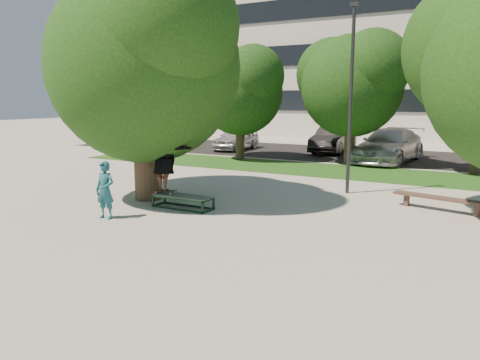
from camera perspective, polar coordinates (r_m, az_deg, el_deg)
The scene contains 17 objects.
ground at distance 11.95m, azimuth 1.37°, elevation -5.28°, with size 120.00×120.00×0.00m, color #A69F99.
grass_strip at distance 20.42m, azimuth 16.51°, elevation 0.69°, with size 30.00×4.00×0.02m, color #154212.
asphalt_strip at distance 26.93m, azimuth 17.56°, elevation 2.75°, with size 40.00×8.00×0.01m, color black.
tree_left at distance 14.94m, azimuth -11.67°, elevation 14.66°, with size 6.96×5.95×7.12m.
bg_tree_left at distance 24.42m, azimuth -0.07°, elevation 11.29°, with size 5.28×4.51×5.77m.
bg_tree_mid at distance 23.22m, azimuth 13.37°, elevation 11.81°, with size 5.76×4.92×6.24m.
bg_tree_right at distance 21.79m, azimuth 27.18°, elevation 9.76°, with size 5.04×4.31×5.43m.
lamppost at distance 15.82m, azimuth 13.36°, elevation 9.71°, with size 0.25×0.15×6.11m.
office_building at distance 43.10m, azimuth 20.00°, elevation 15.78°, with size 30.00×14.12×16.00m.
grind_box at distance 13.61m, azimuth -6.99°, elevation -2.65°, with size 1.80×0.60×0.38m.
skater_rig at distance 13.81m, azimuth -9.27°, elevation 2.06°, with size 2.09×0.83×1.73m.
bystander at distance 12.74m, azimuth -16.12°, elevation -1.21°, with size 0.55×0.36×1.52m, color #18515B.
bench at distance 14.29m, azimuth 23.27°, elevation -2.17°, with size 2.68×0.98×0.41m.
car_silver_a at distance 29.07m, azimuth -0.50°, elevation 5.09°, with size 1.66×4.13×1.41m, color silver.
car_dark at distance 28.08m, azimuth 11.32°, elevation 4.88°, with size 1.65×4.74×1.56m, color black.
car_grey at distance 26.26m, azimuth 17.89°, elevation 3.96°, with size 2.12×4.60×1.28m, color slate.
car_silver_b at distance 24.58m, azimuth 17.72°, elevation 4.03°, with size 2.31×5.69×1.65m, color silver.
Camera 1 is at (5.40, -10.20, 3.12)m, focal length 35.00 mm.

